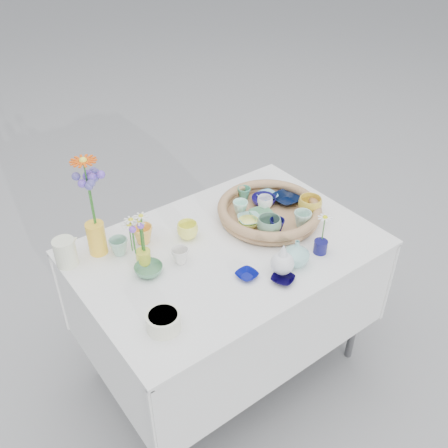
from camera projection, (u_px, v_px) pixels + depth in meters
ground at (226, 363)px, 2.57m from camera, size 80.00×80.00×0.00m
display_table at (226, 363)px, 2.57m from camera, size 1.26×0.86×0.77m
wicker_tray at (269, 211)px, 2.27m from camera, size 0.47×0.47×0.08m
tray_ceramic_0 at (264, 201)px, 2.35m from camera, size 0.14×0.14×0.04m
tray_ceramic_1 at (287, 199)px, 2.36m from camera, size 0.13×0.13×0.03m
tray_ceramic_2 at (310, 206)px, 2.27m from camera, size 0.14×0.14×0.08m
tray_ceramic_3 at (261, 215)px, 2.26m from camera, size 0.13×0.13×0.03m
tray_ceramic_4 at (269, 226)px, 2.14m from camera, size 0.14×0.14×0.08m
tray_ceramic_5 at (249, 220)px, 2.23m from camera, size 0.13×0.13×0.03m
tray_ceramic_6 at (240, 207)px, 2.27m from camera, size 0.09×0.09×0.06m
tray_ceramic_7 at (265, 203)px, 2.31m from camera, size 0.09×0.09×0.06m
tray_ceramic_8 at (267, 196)px, 2.39m from camera, size 0.10×0.10×0.02m
tray_ceramic_9 at (277, 225)px, 2.16m from camera, size 0.09×0.09×0.06m
tray_ceramic_10 at (248, 223)px, 2.20m from camera, size 0.12×0.12×0.03m
tray_ceramic_11 at (302, 219)px, 2.19m from camera, size 0.10×0.10×0.07m
tray_ceramic_12 at (244, 193)px, 2.38m from camera, size 0.08×0.08×0.06m
loose_ceramic_0 at (143, 234)px, 2.12m from camera, size 0.10×0.10×0.08m
loose_ceramic_1 at (188, 230)px, 2.15m from camera, size 0.11×0.11×0.07m
loose_ceramic_2 at (149, 270)px, 1.97m from camera, size 0.13×0.13×0.04m
loose_ceramic_3 at (180, 256)px, 2.02m from camera, size 0.09×0.09×0.07m
loose_ceramic_4 at (247, 275)px, 1.96m from camera, size 0.09×0.09×0.02m
loose_ceramic_5 at (119, 247)px, 2.06m from camera, size 0.10×0.10×0.07m
loose_ceramic_6 at (283, 279)px, 1.94m from camera, size 0.11×0.11×0.02m
fluted_bowl at (163, 321)px, 1.73m from camera, size 0.13×0.13×0.06m
bud_vase_paleblue at (283, 258)px, 1.94m from camera, size 0.10×0.10×0.14m
bud_vase_seafoam at (296, 253)px, 2.00m from camera, size 0.13×0.13×0.11m
bud_vase_cobalt at (320, 247)px, 2.07m from camera, size 0.07×0.07×0.06m
single_daisy at (324, 228)px, 2.04m from camera, size 0.08×0.08×0.13m
tall_vase_yellow at (97, 238)px, 2.05m from camera, size 0.09×0.09×0.14m
gerbera at (89, 194)px, 1.93m from camera, size 0.15×0.15×0.31m
hydrangea at (92, 201)px, 1.95m from camera, size 0.09×0.09×0.29m
white_pitcher at (65, 252)px, 1.99m from camera, size 0.13×0.10×0.12m
daisy_cup at (144, 257)px, 2.01m from camera, size 0.08×0.08×0.06m
daisy_posy at (137, 234)px, 1.94m from camera, size 0.10×0.10×0.17m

